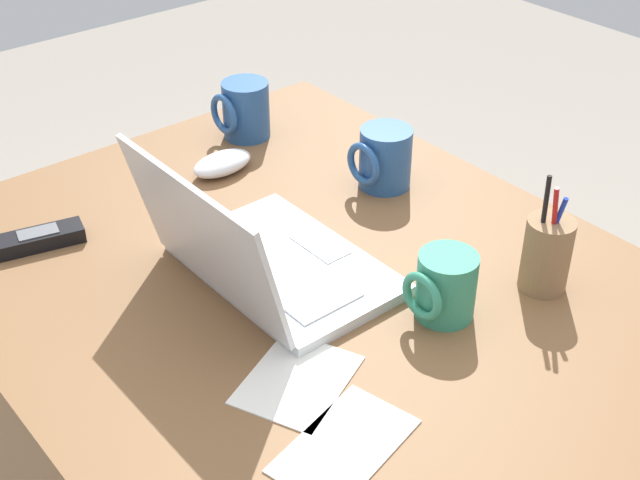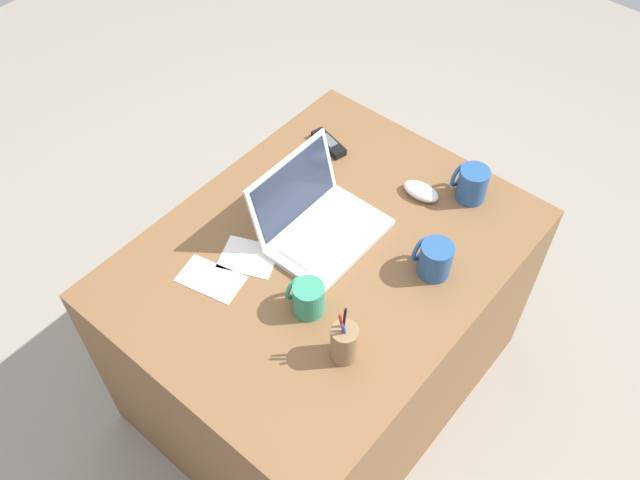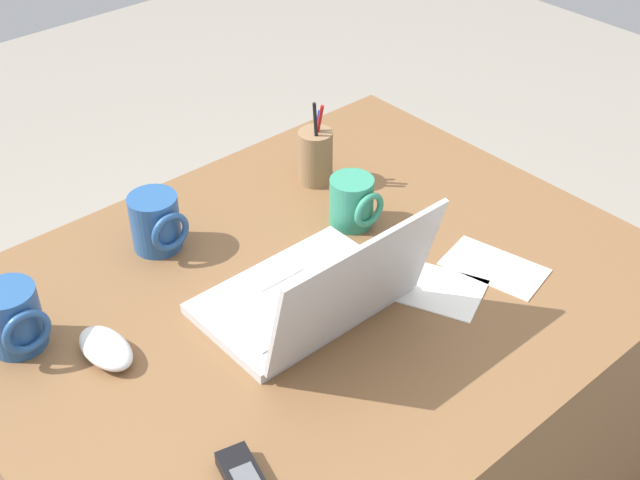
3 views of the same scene
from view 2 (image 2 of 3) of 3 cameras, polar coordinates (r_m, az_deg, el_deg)
name	(u,v)px [view 2 (image 2 of 3)]	position (r m, az deg, el deg)	size (l,w,h in m)	color
ground_plane	(323,376)	(2.50, 0.29, -11.33)	(6.00, 6.00, 0.00)	gray
desk	(324,322)	(2.19, 0.33, -6.85)	(1.14, 0.89, 0.72)	brown
laptop	(318,222)	(1.91, -0.16, 1.54)	(0.33, 0.27, 0.22)	silver
computer_mouse	(421,191)	(2.05, 8.46, 4.08)	(0.06, 0.12, 0.04)	white
coffee_mug_white	(471,184)	(2.04, 12.57, 4.63)	(0.09, 0.10, 0.11)	#26518C
coffee_mug_tall	(434,259)	(1.84, 9.57, -1.57)	(0.09, 0.10, 0.10)	#26518C
coffee_mug_spare	(307,298)	(1.74, -1.06, -4.87)	(0.08, 0.09, 0.10)	#338C6B
cordless_phone	(329,143)	(2.18, 0.72, 8.11)	(0.08, 0.14, 0.03)	black
pen_holder	(344,343)	(1.66, 2.06, -8.59)	(0.07, 0.07, 0.18)	olive
paper_note_near_laptop	(249,257)	(1.89, -5.99, -1.43)	(0.12, 0.15, 0.00)	white
paper_note_left	(211,279)	(1.86, -9.15, -3.24)	(0.10, 0.17, 0.00)	white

